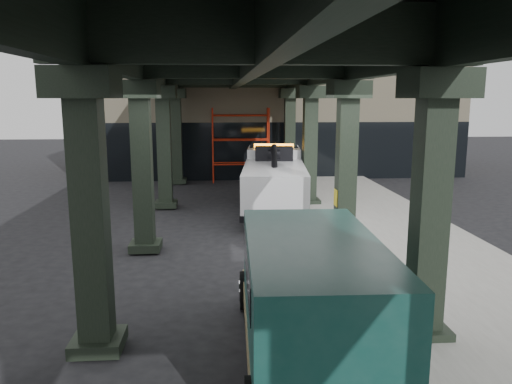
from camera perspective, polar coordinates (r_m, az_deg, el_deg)
name	(u,v)px	position (r m, az deg, el deg)	size (l,w,h in m)	color
ground	(265,271)	(13.35, 1.08, -9.04)	(90.00, 90.00, 0.00)	black
sidewalk	(404,243)	(16.21, 16.52, -5.64)	(5.00, 40.00, 0.15)	gray
lane_stripe	(314,247)	(15.47, 6.70, -6.31)	(0.12, 38.00, 0.01)	silver
viaduct	(245,64)	(14.57, -1.22, 14.44)	(7.40, 32.00, 6.40)	black
building	(268,106)	(32.68, 1.33, 9.78)	(22.00, 10.00, 8.00)	#C6B793
scaffolding	(240,143)	(27.29, -1.79, 5.62)	(3.08, 0.88, 4.00)	#B7240E
tow_truck	(274,178)	(20.39, 2.07, 1.63)	(3.06, 8.32, 2.67)	black
towed_van	(309,296)	(8.58, 6.09, -11.75)	(2.42, 5.74, 2.30)	#13443D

